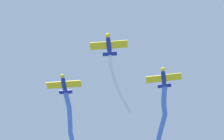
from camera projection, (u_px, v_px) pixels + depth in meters
airplane_lead at (109, 45)px, 74.04m from camera, size 6.07×4.76×1.56m
smoke_trail_lead at (118, 87)px, 80.48m from camera, size 10.03×12.30×2.45m
airplane_left_wing at (164, 78)px, 78.38m from camera, size 5.95×4.88×1.56m
smoke_trail_left_wing at (161, 123)px, 85.07m from camera, size 7.72×17.12×1.58m
airplane_right_wing at (64, 84)px, 79.68m from camera, size 6.06×4.76×1.56m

